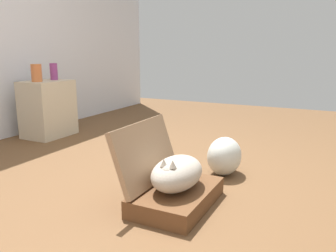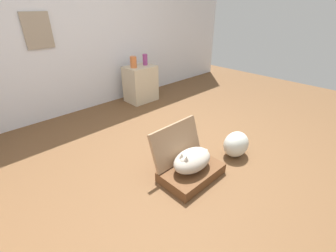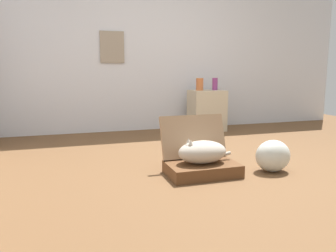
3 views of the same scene
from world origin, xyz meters
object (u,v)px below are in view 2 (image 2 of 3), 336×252
at_px(suitcase_base, 191,173).
at_px(plastic_bag_white, 236,144).
at_px(side_table, 141,84).
at_px(vase_tall, 133,62).
at_px(cat, 192,160).
at_px(vase_short, 145,60).

relative_size(suitcase_base, plastic_bag_white, 1.89).
bearing_deg(suitcase_base, side_table, 64.83).
bearing_deg(side_table, vase_tall, -176.17).
relative_size(suitcase_base, side_table, 1.00).
distance_m(side_table, vase_tall, 0.42).
height_order(side_table, vase_tall, vase_tall).
distance_m(cat, vase_short, 2.37).
xyz_separation_m(side_table, vase_short, (0.13, 0.00, 0.40)).
relative_size(plastic_bag_white, side_table, 0.53).
relative_size(cat, vase_tall, 2.81).
bearing_deg(vase_short, suitcase_base, -118.03).
height_order(suitcase_base, vase_short, vase_short).
bearing_deg(side_table, vase_short, 1.17).
relative_size(cat, side_table, 0.84).
bearing_deg(side_table, cat, -115.28).
relative_size(plastic_bag_white, vase_tall, 1.78).
relative_size(plastic_bag_white, vase_short, 1.78).
bearing_deg(side_table, suitcase_base, -115.17).
distance_m(suitcase_base, side_table, 2.27).
bearing_deg(vase_short, side_table, -178.83).
xyz_separation_m(suitcase_base, vase_short, (1.09, 2.04, 0.66)).
bearing_deg(cat, side_table, 64.72).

